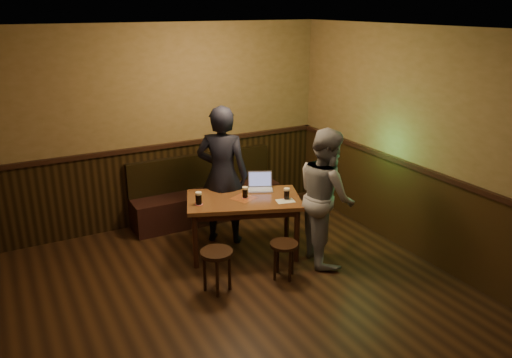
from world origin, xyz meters
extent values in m
cube|color=black|center=(0.00, 0.00, -0.01)|extent=(5.00, 6.00, 0.02)
cube|color=beige|center=(0.00, 0.00, 2.81)|extent=(5.00, 6.00, 0.02)
cube|color=olive|center=(0.00, 3.01, 1.40)|extent=(5.00, 0.02, 2.80)
cube|color=olive|center=(2.51, 0.00, 1.40)|extent=(0.02, 6.00, 2.80)
cube|color=black|center=(0.00, 2.98, 0.55)|extent=(4.98, 0.04, 1.10)
cube|color=black|center=(2.48, 0.00, 0.55)|extent=(0.04, 5.98, 1.10)
cube|color=black|center=(0.00, 2.95, 1.13)|extent=(4.98, 0.06, 0.06)
cube|color=black|center=(2.45, 0.00, 1.13)|extent=(0.06, 5.98, 0.06)
cube|color=black|center=(0.56, 2.71, 0.23)|extent=(2.20, 0.50, 0.45)
cube|color=black|center=(0.56, 2.91, 0.70)|extent=(2.20, 0.10, 0.50)
cube|color=#562918|center=(0.56, 1.51, 0.72)|extent=(1.58, 1.24, 0.05)
cube|color=black|center=(0.56, 1.51, 0.65)|extent=(1.43, 1.09, 0.08)
cube|color=maroon|center=(0.56, 1.51, 0.75)|extent=(0.34, 0.34, 0.00)
cylinder|color=black|center=(-0.13, 1.43, 0.35)|extent=(0.07, 0.07, 0.70)
cylinder|color=black|center=(0.10, 2.02, 0.35)|extent=(0.07, 0.07, 0.70)
cylinder|color=black|center=(1.02, 0.99, 0.35)|extent=(0.07, 0.07, 0.70)
cylinder|color=black|center=(1.25, 1.58, 0.35)|extent=(0.07, 0.07, 0.70)
cylinder|color=black|center=(-0.11, 0.84, 0.47)|extent=(0.47, 0.47, 0.04)
cylinder|color=black|center=(0.02, 0.78, 0.23)|extent=(0.04, 0.04, 0.47)
cylinder|color=black|center=(-0.06, 0.97, 0.23)|extent=(0.04, 0.04, 0.47)
cylinder|color=black|center=(-0.24, 0.89, 0.23)|extent=(0.04, 0.04, 0.47)
cylinder|color=black|center=(-0.17, 0.71, 0.23)|extent=(0.04, 0.04, 0.47)
cylinder|color=black|center=(0.69, 0.73, 0.42)|extent=(0.34, 0.34, 0.04)
cylinder|color=black|center=(0.81, 0.74, 0.21)|extent=(0.03, 0.03, 0.42)
cylinder|color=black|center=(0.68, 0.86, 0.21)|extent=(0.03, 0.03, 0.42)
cylinder|color=black|center=(0.56, 0.73, 0.21)|extent=(0.03, 0.03, 0.42)
cylinder|color=black|center=(0.69, 0.61, 0.21)|extent=(0.03, 0.03, 0.42)
cylinder|color=#B11524|center=(0.00, 1.58, 0.75)|extent=(0.10, 0.10, 0.00)
cylinder|color=silver|center=(0.00, 1.58, 0.75)|extent=(0.09, 0.09, 0.00)
cylinder|color=black|center=(0.00, 1.58, 0.81)|extent=(0.07, 0.07, 0.12)
cylinder|color=beige|center=(0.00, 1.58, 0.89)|extent=(0.08, 0.08, 0.03)
cylinder|color=#B11524|center=(0.59, 1.51, 0.75)|extent=(0.09, 0.09, 0.00)
cylinder|color=silver|center=(0.59, 1.51, 0.75)|extent=(0.08, 0.08, 0.00)
cylinder|color=black|center=(0.59, 1.51, 0.81)|extent=(0.07, 0.07, 0.11)
cylinder|color=beige|center=(0.59, 1.51, 0.88)|extent=(0.07, 0.07, 0.03)
cylinder|color=#B11524|center=(1.01, 1.23, 0.75)|extent=(0.09, 0.09, 0.00)
cylinder|color=silver|center=(1.01, 1.23, 0.75)|extent=(0.08, 0.08, 0.00)
cylinder|color=black|center=(1.01, 1.23, 0.81)|extent=(0.07, 0.07, 0.11)
cylinder|color=beige|center=(1.01, 1.23, 0.88)|extent=(0.07, 0.07, 0.03)
cube|color=silver|center=(0.88, 1.65, 0.75)|extent=(0.38, 0.33, 0.02)
cube|color=#B2B2B7|center=(0.88, 1.65, 0.76)|extent=(0.33, 0.28, 0.00)
cube|color=silver|center=(0.93, 1.75, 0.87)|extent=(0.31, 0.19, 0.20)
cube|color=#5E6AB0|center=(0.92, 1.74, 0.87)|extent=(0.28, 0.17, 0.18)
cube|color=silver|center=(0.97, 1.18, 0.75)|extent=(0.25, 0.20, 0.00)
imported|color=black|center=(0.49, 1.96, 0.92)|extent=(0.80, 0.75, 1.84)
imported|color=gray|center=(1.37, 0.89, 0.84)|extent=(0.83, 0.95, 1.67)
camera|label=1|loc=(-2.03, -3.63, 3.02)|focal=35.00mm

